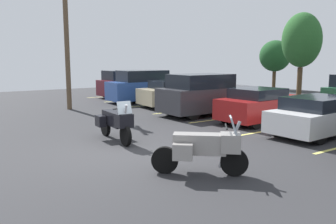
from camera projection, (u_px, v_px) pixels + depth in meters
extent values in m
cube|color=#2D2D30|center=(124.00, 153.00, 10.05)|extent=(44.00, 44.00, 0.10)
cylinder|color=black|center=(126.00, 136.00, 10.61)|extent=(0.65, 0.15, 0.65)
cylinder|color=black|center=(105.00, 127.00, 12.03)|extent=(0.65, 0.15, 0.65)
cube|color=black|center=(115.00, 118.00, 11.26)|extent=(1.28, 0.45, 0.45)
cylinder|color=#B2B2B7|center=(124.00, 122.00, 10.65)|extent=(0.51, 0.09, 1.12)
cylinder|color=black|center=(122.00, 108.00, 10.65)|extent=(0.07, 0.62, 0.04)
cube|color=black|center=(124.00, 121.00, 10.62)|extent=(0.46, 0.50, 0.41)
cube|color=#B2C1CC|center=(124.00, 108.00, 10.52)|extent=(0.18, 0.45, 0.39)
cube|color=black|center=(120.00, 119.00, 11.76)|extent=(0.45, 0.26, 0.36)
cube|color=black|center=(101.00, 121.00, 11.42)|extent=(0.45, 0.26, 0.36)
cylinder|color=black|center=(234.00, 162.00, 7.88)|extent=(0.50, 0.56, 0.63)
cylinder|color=black|center=(165.00, 160.00, 8.06)|extent=(0.50, 0.56, 0.63)
cube|color=gray|center=(199.00, 144.00, 7.91)|extent=(1.08, 1.16, 0.46)
cylinder|color=#B2B2B7|center=(229.00, 145.00, 7.83)|extent=(0.38, 0.43, 1.10)
cylinder|color=black|center=(226.00, 127.00, 7.78)|extent=(0.49, 0.43, 0.04)
cube|color=gray|center=(230.00, 143.00, 7.82)|extent=(0.65, 0.65, 0.42)
cube|color=#B2C1CC|center=(233.00, 125.00, 7.76)|extent=(0.44, 0.41, 0.39)
cube|color=gray|center=(185.00, 144.00, 8.30)|extent=(0.47, 0.49, 0.36)
cube|color=gray|center=(183.00, 152.00, 7.63)|extent=(0.47, 0.49, 0.36)
cube|color=#EAE066|center=(120.00, 96.00, 25.28)|extent=(0.12, 5.03, 0.01)
cube|color=#EAE066|center=(140.00, 99.00, 22.92)|extent=(0.12, 5.03, 0.01)
cube|color=#EAE066|center=(164.00, 104.00, 20.56)|extent=(0.12, 5.03, 0.01)
cube|color=#EAE066|center=(194.00, 110.00, 18.20)|extent=(0.12, 5.03, 0.01)
cube|color=#EAE066|center=(233.00, 117.00, 15.84)|extent=(0.12, 5.03, 0.01)
cube|color=#EAE066|center=(286.00, 128.00, 13.48)|extent=(0.12, 5.03, 0.01)
cube|color=maroon|center=(129.00, 87.00, 24.14)|extent=(2.11, 4.35, 1.04)
cube|color=black|center=(125.00, 75.00, 23.79)|extent=(1.85, 2.84, 0.63)
cylinder|color=black|center=(141.00, 91.00, 25.67)|extent=(0.27, 0.63, 0.62)
cylinder|color=black|center=(153.00, 92.00, 24.49)|extent=(0.27, 0.63, 0.62)
cylinder|color=black|center=(106.00, 93.00, 23.91)|extent=(0.27, 0.63, 0.62)
cylinder|color=black|center=(117.00, 95.00, 22.73)|extent=(0.27, 0.63, 0.62)
cube|color=#2D519E|center=(147.00, 90.00, 21.58)|extent=(1.80, 4.88, 1.10)
cube|color=black|center=(143.00, 76.00, 21.29)|extent=(1.65, 2.88, 0.66)
cylinder|color=black|center=(163.00, 94.00, 23.18)|extent=(0.22, 0.60, 0.60)
cylinder|color=black|center=(176.00, 96.00, 21.93)|extent=(0.22, 0.60, 0.60)
cylinder|color=black|center=(117.00, 97.00, 21.36)|extent=(0.22, 0.60, 0.60)
cylinder|color=black|center=(129.00, 100.00, 20.11)|extent=(0.22, 0.60, 0.60)
cube|color=#C1B289|center=(177.00, 95.00, 19.53)|extent=(2.10, 4.31, 0.83)
cube|color=black|center=(172.00, 84.00, 19.27)|extent=(1.85, 2.23, 0.43)
cylinder|color=black|center=(189.00, 98.00, 21.00)|extent=(0.25, 0.62, 0.61)
cylinder|color=black|center=(206.00, 101.00, 19.62)|extent=(0.25, 0.62, 0.61)
cylinder|color=black|center=(148.00, 101.00, 19.53)|extent=(0.25, 0.62, 0.61)
cylinder|color=black|center=(162.00, 104.00, 18.14)|extent=(0.25, 0.62, 0.61)
cube|color=#38383D|center=(208.00, 98.00, 16.66)|extent=(2.11, 4.95, 1.08)
cube|color=black|center=(201.00, 81.00, 16.26)|extent=(1.88, 2.90, 0.64)
cylinder|color=black|center=(221.00, 103.00, 18.37)|extent=(0.24, 0.70, 0.70)
cylinder|color=black|center=(245.00, 106.00, 17.02)|extent=(0.24, 0.70, 0.70)
cylinder|color=black|center=(170.00, 108.00, 16.43)|extent=(0.24, 0.70, 0.70)
cylinder|color=black|center=(193.00, 112.00, 15.09)|extent=(0.24, 0.70, 0.70)
cube|color=maroon|center=(264.00, 107.00, 14.60)|extent=(2.03, 4.34, 0.84)
cube|color=black|center=(258.00, 93.00, 14.25)|extent=(1.75, 2.04, 0.40)
cylinder|color=black|center=(269.00, 109.00, 16.11)|extent=(0.26, 0.67, 0.66)
cylinder|color=black|center=(299.00, 113.00, 14.92)|extent=(0.26, 0.67, 0.66)
cylinder|color=black|center=(226.00, 115.00, 14.38)|extent=(0.26, 0.67, 0.66)
cylinder|color=black|center=(256.00, 121.00, 13.18)|extent=(0.26, 0.67, 0.66)
cube|color=white|center=(325.00, 118.00, 12.31)|extent=(1.97, 4.83, 0.72)
cube|color=black|center=(319.00, 103.00, 11.96)|extent=(1.72, 2.45, 0.43)
cylinder|color=black|center=(328.00, 118.00, 13.89)|extent=(0.25, 0.64, 0.63)
cylinder|color=black|center=(278.00, 127.00, 11.99)|extent=(0.25, 0.64, 0.63)
cylinder|color=black|center=(319.00, 134.00, 10.80)|extent=(0.25, 0.64, 0.63)
cylinder|color=black|center=(330.00, 107.00, 16.93)|extent=(0.23, 0.64, 0.64)
cylinder|color=brown|center=(66.00, 35.00, 17.90)|extent=(0.25, 0.25, 7.69)
cylinder|color=#4C3823|center=(274.00, 80.00, 30.38)|extent=(0.30, 0.30, 1.57)
ellipsoid|color=#1E4C23|center=(275.00, 56.00, 30.06)|extent=(2.65, 2.65, 2.68)
cylinder|color=#4C3823|center=(299.00, 82.00, 24.78)|extent=(0.35, 0.35, 2.07)
ellipsoid|color=#285B28|center=(302.00, 40.00, 24.34)|extent=(2.71, 2.71, 3.79)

